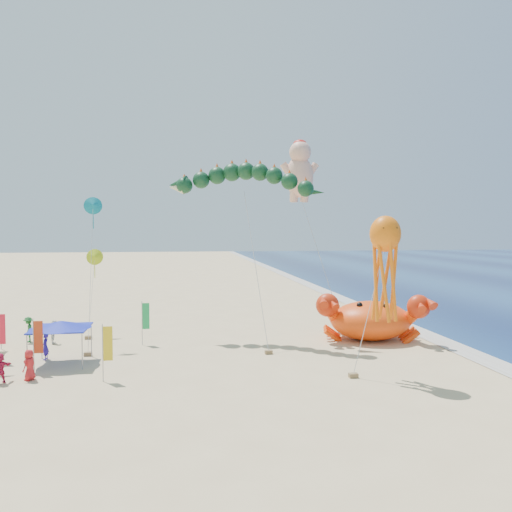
{
  "coord_description": "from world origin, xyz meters",
  "views": [
    {
      "loc": [
        -7.3,
        -32.72,
        8.34
      ],
      "look_at": [
        -2.0,
        2.0,
        6.5
      ],
      "focal_mm": 35.0,
      "sensor_mm": 36.0,
      "label": 1
    }
  ],
  "objects_px": {
    "cherub_kite": "(300,169)",
    "canopy_blue": "(61,325)",
    "crab_inflatable": "(371,319)",
    "octopus_kite": "(385,260)",
    "dragon_kite": "(242,184)"
  },
  "relations": [
    {
      "from": "cherub_kite",
      "to": "canopy_blue",
      "type": "bearing_deg",
      "value": -149.43
    },
    {
      "from": "crab_inflatable",
      "to": "octopus_kite",
      "type": "relative_size",
      "value": 0.91
    },
    {
      "from": "cherub_kite",
      "to": "octopus_kite",
      "type": "xyz_separation_m",
      "value": [
        0.92,
        -16.31,
        -6.97
      ]
    },
    {
      "from": "crab_inflatable",
      "to": "canopy_blue",
      "type": "xyz_separation_m",
      "value": [
        -21.65,
        -3.54,
        0.84
      ]
    },
    {
      "from": "dragon_kite",
      "to": "octopus_kite",
      "type": "bearing_deg",
      "value": -60.47
    },
    {
      "from": "crab_inflatable",
      "to": "dragon_kite",
      "type": "relative_size",
      "value": 0.63
    },
    {
      "from": "crab_inflatable",
      "to": "octopus_kite",
      "type": "bearing_deg",
      "value": -107.73
    },
    {
      "from": "dragon_kite",
      "to": "canopy_blue",
      "type": "relative_size",
      "value": 3.57
    },
    {
      "from": "octopus_kite",
      "to": "crab_inflatable",
      "type": "bearing_deg",
      "value": 72.27
    },
    {
      "from": "dragon_kite",
      "to": "cherub_kite",
      "type": "relative_size",
      "value": 0.81
    },
    {
      "from": "cherub_kite",
      "to": "octopus_kite",
      "type": "distance_m",
      "value": 17.76
    },
    {
      "from": "cherub_kite",
      "to": "canopy_blue",
      "type": "distance_m",
      "value": 23.43
    },
    {
      "from": "dragon_kite",
      "to": "cherub_kite",
      "type": "bearing_deg",
      "value": 39.44
    },
    {
      "from": "crab_inflatable",
      "to": "octopus_kite",
      "type": "height_order",
      "value": "octopus_kite"
    },
    {
      "from": "crab_inflatable",
      "to": "octopus_kite",
      "type": "distance_m",
      "value": 11.06
    }
  ]
}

